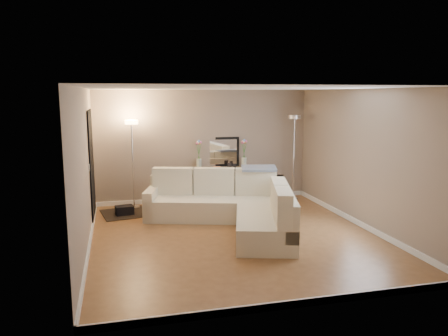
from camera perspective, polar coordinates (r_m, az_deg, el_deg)
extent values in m
cube|color=brown|center=(7.89, 1.42, -8.89)|extent=(5.00, 5.50, 0.01)
cube|color=white|center=(7.48, 1.50, 10.43)|extent=(5.00, 5.50, 0.01)
cube|color=gray|center=(10.24, -2.65, 2.88)|extent=(5.00, 0.02, 2.60)
cube|color=gray|center=(5.02, 9.87, -4.33)|extent=(5.00, 0.02, 2.60)
cube|color=gray|center=(7.33, -17.82, -0.26)|extent=(0.02, 5.50, 2.60)
cube|color=gray|center=(8.58, 17.84, 1.13)|extent=(0.02, 5.50, 2.60)
cube|color=white|center=(10.43, -2.57, -3.97)|extent=(5.00, 0.03, 0.10)
cube|color=white|center=(5.48, 9.37, -17.07)|extent=(5.00, 0.03, 0.10)
cube|color=white|center=(7.63, -17.15, -9.54)|extent=(0.03, 5.50, 0.10)
cube|color=white|center=(8.83, 17.28, -6.92)|extent=(0.03, 5.50, 0.10)
cube|color=black|center=(9.03, -16.88, 0.29)|extent=(0.02, 1.20, 2.20)
cube|color=white|center=(8.18, -17.20, 0.05)|extent=(0.02, 0.08, 0.12)
cube|color=beige|center=(8.94, -1.03, -5.19)|extent=(2.96, 1.71, 0.43)
cube|color=beige|center=(9.23, -0.90, -2.78)|extent=(2.75, 0.99, 0.60)
cube|color=beige|center=(9.08, -9.37, -4.51)|extent=(0.46, 0.99, 0.60)
cube|color=beige|center=(7.64, 5.33, -7.82)|extent=(1.41, 1.93, 0.43)
cube|color=beige|center=(8.05, 7.87, -4.72)|extent=(0.96, 2.65, 0.60)
cube|color=beige|center=(9.17, -6.67, -1.69)|extent=(0.87, 0.46, 0.56)
cube|color=beige|center=(9.08, -1.29, -1.74)|extent=(0.87, 0.46, 0.56)
cube|color=beige|center=(9.07, 4.16, -1.78)|extent=(0.87, 0.46, 0.56)
cube|color=beige|center=(7.84, 7.15, -3.64)|extent=(0.44, 0.81, 0.56)
cube|color=beige|center=(7.06, 7.71, -5.14)|extent=(0.44, 0.81, 0.56)
cube|color=slate|center=(9.05, 4.57, -0.04)|extent=(0.79, 0.57, 0.09)
cube|color=black|center=(10.24, -0.31, -0.15)|extent=(1.29, 0.41, 0.04)
cube|color=black|center=(10.09, -3.44, -2.57)|extent=(0.05, 0.05, 0.74)
cube|color=black|center=(10.36, -3.64, -2.26)|extent=(0.05, 0.05, 0.74)
cube|color=black|center=(10.31, 3.04, -2.31)|extent=(0.05, 0.05, 0.74)
cube|color=black|center=(10.57, 2.68, -2.01)|extent=(0.05, 0.05, 0.74)
cube|color=black|center=(10.36, -0.31, -3.35)|extent=(1.21, 0.37, 0.03)
cube|color=#BF3333|center=(10.25, -3.18, -2.88)|extent=(0.04, 0.16, 0.19)
cube|color=#3359A5|center=(10.25, -2.96, -2.82)|extent=(0.04, 0.16, 0.21)
cube|color=gold|center=(10.26, -2.71, -2.76)|extent=(0.05, 0.16, 0.22)
cube|color=#3F7F4C|center=(10.27, -2.42, -2.85)|extent=(0.05, 0.16, 0.19)
cube|color=#994C99|center=(10.27, -2.17, -2.79)|extent=(0.04, 0.16, 0.21)
cube|color=orange|center=(10.28, -1.95, -2.73)|extent=(0.04, 0.16, 0.22)
cube|color=#262626|center=(10.29, -1.69, -2.82)|extent=(0.05, 0.16, 0.19)
cube|color=#4C99B2|center=(10.29, -1.41, -2.76)|extent=(0.05, 0.16, 0.21)
cube|color=#B2A58C|center=(10.30, -1.16, -2.70)|extent=(0.04, 0.16, 0.22)
cube|color=brown|center=(10.31, -0.94, -2.79)|extent=(0.04, 0.16, 0.19)
cube|color=navy|center=(10.32, -0.68, -2.73)|extent=(0.05, 0.16, 0.21)
cube|color=gold|center=(10.32, -0.40, -2.67)|extent=(0.05, 0.16, 0.22)
cube|color=black|center=(10.34, -0.47, 2.13)|extent=(0.90, 0.09, 0.70)
cube|color=white|center=(10.32, -0.45, 2.11)|extent=(0.78, 0.05, 0.59)
cube|color=#D66225|center=(10.18, -0.92, 0.06)|extent=(0.18, 0.13, 0.04)
cube|color=black|center=(10.21, 0.72, 0.34)|extent=(0.10, 0.02, 0.13)
cube|color=black|center=(10.24, 1.37, 0.31)|extent=(0.08, 0.02, 0.11)
cylinder|color=silver|center=(10.13, -3.29, 0.56)|extent=(0.12, 0.12, 0.23)
cylinder|color=#38722D|center=(10.09, -3.40, 2.09)|extent=(0.10, 0.01, 0.40)
sphere|color=#E5598C|center=(10.06, -3.53, 3.25)|extent=(0.07, 0.07, 0.07)
cylinder|color=#38722D|center=(10.09, -3.35, 2.15)|extent=(0.05, 0.01, 0.43)
sphere|color=white|center=(10.06, -3.42, 3.36)|extent=(0.07, 0.07, 0.07)
cylinder|color=#38722D|center=(10.09, -3.30, 2.20)|extent=(0.01, 0.01, 0.45)
sphere|color=#598CE5|center=(10.06, -3.32, 3.47)|extent=(0.07, 0.07, 0.07)
cylinder|color=#38722D|center=(10.09, -3.25, 2.09)|extent=(0.05, 0.01, 0.41)
sphere|color=#E58C4C|center=(10.07, -3.20, 3.25)|extent=(0.07, 0.07, 0.07)
cylinder|color=#38722D|center=(10.09, -3.21, 2.15)|extent=(0.10, 0.01, 0.42)
sphere|color=#D866B2|center=(10.07, -3.10, 3.37)|extent=(0.07, 0.07, 0.07)
cylinder|color=silver|center=(10.33, 2.63, 0.74)|extent=(0.12, 0.12, 0.23)
cylinder|color=#38722D|center=(10.29, 2.55, 2.24)|extent=(0.10, 0.01, 0.40)
sphere|color=#E5598C|center=(10.26, 2.45, 3.38)|extent=(0.07, 0.07, 0.07)
cylinder|color=#38722D|center=(10.29, 2.60, 2.30)|extent=(0.05, 0.01, 0.43)
sphere|color=white|center=(10.26, 2.55, 3.49)|extent=(0.07, 0.07, 0.07)
cylinder|color=#38722D|center=(10.29, 2.65, 2.35)|extent=(0.01, 0.01, 0.45)
sphere|color=#598CE5|center=(10.26, 2.65, 3.60)|extent=(0.07, 0.07, 0.07)
cylinder|color=#38722D|center=(10.29, 2.69, 2.25)|extent=(0.05, 0.01, 0.41)
sphere|color=#E58C4C|center=(10.27, 2.76, 3.38)|extent=(0.07, 0.07, 0.07)
cylinder|color=#38722D|center=(10.29, 2.74, 2.30)|extent=(0.10, 0.01, 0.42)
sphere|color=#D866B2|center=(10.27, 2.86, 3.49)|extent=(0.07, 0.07, 0.07)
cylinder|color=silver|center=(9.93, -11.63, -5.06)|extent=(0.30, 0.30, 0.03)
cylinder|color=silver|center=(9.74, -11.82, 0.22)|extent=(0.03, 0.03, 1.85)
cylinder|color=#FFBF72|center=(9.64, -12.01, 5.88)|extent=(0.32, 0.32, 0.08)
cylinder|color=silver|center=(10.62, 8.94, -4.02)|extent=(0.31, 0.31, 0.03)
cylinder|color=silver|center=(10.44, 9.08, 1.11)|extent=(0.03, 0.03, 1.92)
cylinder|color=silver|center=(10.34, 9.23, 6.60)|extent=(0.34, 0.34, 0.09)
cube|color=black|center=(9.56, -11.76, -5.68)|extent=(1.42, 1.17, 0.02)
cube|color=black|center=(9.40, -12.86, -5.54)|extent=(0.40, 0.31, 0.23)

